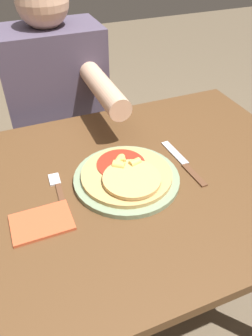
# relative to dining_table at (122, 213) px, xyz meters

# --- Properties ---
(ground_plane) EXTENTS (8.00, 8.00, 0.00)m
(ground_plane) POSITION_rel_dining_table_xyz_m (0.00, 0.00, -0.62)
(ground_plane) COLOR brown
(dining_table) EXTENTS (1.11, 0.76, 0.74)m
(dining_table) POSITION_rel_dining_table_xyz_m (0.00, 0.00, 0.00)
(dining_table) COLOR brown
(dining_table) RESTS_ON ground_plane
(plate) EXTENTS (0.28, 0.28, 0.01)m
(plate) POSITION_rel_dining_table_xyz_m (0.01, 0.00, 0.13)
(plate) COLOR gray
(plate) RESTS_ON dining_table
(pizza) EXTENTS (0.24, 0.24, 0.04)m
(pizza) POSITION_rel_dining_table_xyz_m (0.01, -0.00, 0.15)
(pizza) COLOR tan
(pizza) RESTS_ON plate
(fork) EXTENTS (0.03, 0.18, 0.00)m
(fork) POSITION_rel_dining_table_xyz_m (-0.16, 0.02, 0.12)
(fork) COLOR brown
(fork) RESTS_ON dining_table
(knife) EXTENTS (0.03, 0.22, 0.00)m
(knife) POSITION_rel_dining_table_xyz_m (0.19, 0.01, 0.12)
(knife) COLOR brown
(knife) RESTS_ON dining_table
(napkin) EXTENTS (0.14, 0.10, 0.01)m
(napkin) POSITION_rel_dining_table_xyz_m (-0.23, -0.07, 0.13)
(napkin) COLOR #C6512D
(napkin) RESTS_ON dining_table
(person_diner) EXTENTS (0.37, 0.52, 1.16)m
(person_diner) POSITION_rel_dining_table_xyz_m (-0.05, 0.56, 0.06)
(person_diner) COLOR #2D2D38
(person_diner) RESTS_ON ground_plane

